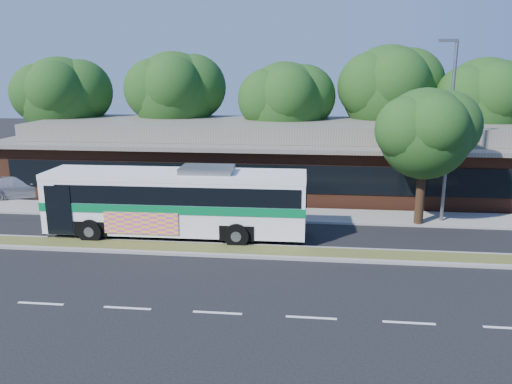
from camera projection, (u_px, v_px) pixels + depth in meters
The scene contains 13 objects.
ground at pixel (240, 257), 20.86m from camera, with size 120.00×120.00×0.00m, color black.
median_strip at pixel (241, 251), 21.42m from camera, with size 26.00×1.10×0.15m, color #4A5022.
sidewalk at pixel (256, 214), 27.03m from camera, with size 44.00×2.60×0.12m, color gray.
plaza_building at pixel (267, 156), 32.91m from camera, with size 33.20×11.20×4.45m.
lamp_post at pixel (449, 127), 24.48m from camera, with size 0.93×0.18×9.07m.
tree_bg_a at pixel (67, 96), 35.68m from camera, with size 6.47×5.80×8.63m.
tree_bg_b at pixel (180, 92), 35.72m from camera, with size 6.69×6.00×9.00m.
tree_bg_c at pixel (291, 101), 34.02m from camera, with size 6.24×5.60×8.26m.
tree_bg_d at pixel (395, 89), 34.06m from camera, with size 6.91×6.20×9.37m.
tree_bg_e at pixel (490, 100), 32.60m from camera, with size 6.47×5.80×8.50m.
transit_bus at pixel (177, 198), 23.08m from camera, with size 12.07×2.96×3.37m.
sedan at pixel (26, 186), 30.59m from camera, with size 2.09×5.15×1.49m, color #B5B6BC.
sidewalk_tree at pixel (432, 132), 24.14m from camera, with size 4.93×4.42×6.84m.
Camera 1 is at (2.85, -19.44, 7.53)m, focal length 35.00 mm.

